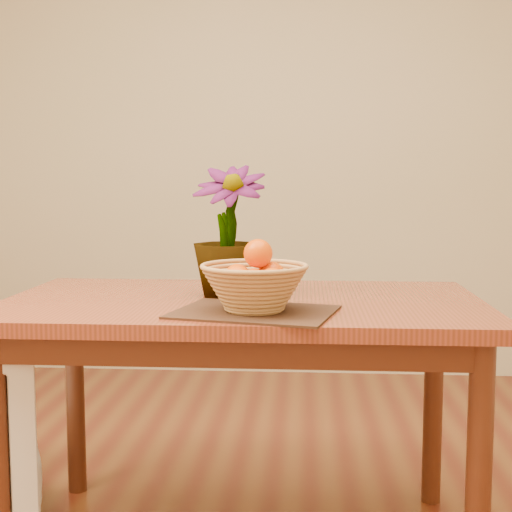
{
  "coord_description": "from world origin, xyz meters",
  "views": [
    {
      "loc": [
        0.18,
        -1.77,
        1.09
      ],
      "look_at": [
        0.05,
        0.13,
        0.89
      ],
      "focal_mm": 50.0,
      "sensor_mm": 36.0,
      "label": 1
    }
  ],
  "objects": [
    {
      "name": "wall_back",
      "position": [
        0.0,
        2.25,
        1.35
      ],
      "size": [
        4.0,
        0.02,
        2.7
      ],
      "primitive_type": "cube",
      "color": "beige",
      "rests_on": "floor"
    },
    {
      "name": "orange_pile",
      "position": [
        0.05,
        0.08,
        0.85
      ],
      "size": [
        0.17,
        0.17,
        0.14
      ],
      "rotation": [
        0.0,
        0.0,
        0.26
      ],
      "color": "#EC5203",
      "rests_on": "wicker_basket"
    },
    {
      "name": "placemat",
      "position": [
        0.05,
        0.07,
        0.75
      ],
      "size": [
        0.47,
        0.39,
        0.01
      ],
      "primitive_type": "cube",
      "rotation": [
        0.0,
        0.0,
        -0.23
      ],
      "color": "#391D14",
      "rests_on": "table"
    },
    {
      "name": "potted_plant",
      "position": [
        -0.05,
        0.34,
        0.95
      ],
      "size": [
        0.24,
        0.24,
        0.39
      ],
      "primitive_type": "imported",
      "rotation": [
        0.0,
        0.0,
        -0.07
      ],
      "color": "#204D16",
      "rests_on": "table"
    },
    {
      "name": "table",
      "position": [
        0.0,
        0.3,
        0.66
      ],
      "size": [
        1.4,
        0.8,
        0.75
      ],
      "color": "maroon",
      "rests_on": "floor"
    },
    {
      "name": "wicker_basket",
      "position": [
        0.05,
        0.07,
        0.81
      ],
      "size": [
        0.28,
        0.28,
        0.12
      ],
      "color": "tan",
      "rests_on": "placemat"
    }
  ]
}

